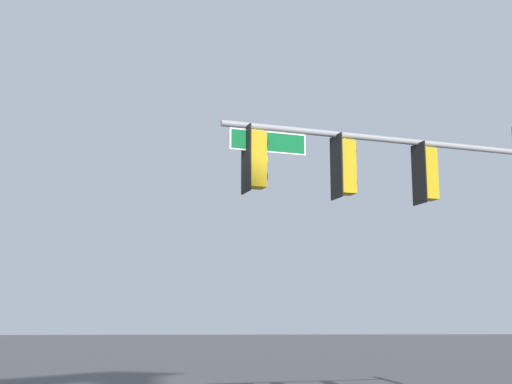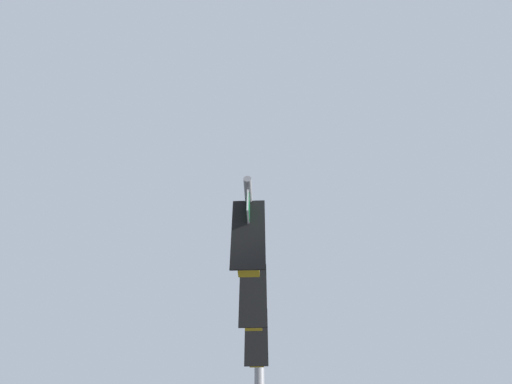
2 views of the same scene
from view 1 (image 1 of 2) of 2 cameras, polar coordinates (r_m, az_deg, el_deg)
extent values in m
cylinder|color=gray|center=(15.06, 10.04, 4.20)|extent=(6.88, 1.43, 0.13)
cube|color=black|center=(15.34, 12.91, 1.46)|extent=(0.13, 0.52, 1.30)
cube|color=#B79314|center=(15.44, 13.50, 1.40)|extent=(0.41, 0.38, 1.10)
cylinder|color=#B79314|center=(15.58, 13.41, 3.60)|extent=(0.04, 0.04, 0.12)
cylinder|color=#340503|center=(15.62, 14.07, 2.53)|extent=(0.07, 0.22, 0.22)
cylinder|color=yellow|center=(15.55, 14.12, 1.35)|extent=(0.07, 0.22, 0.22)
cylinder|color=black|center=(15.49, 14.18, 0.15)|extent=(0.07, 0.22, 0.22)
cube|color=black|center=(14.41, 6.45, 2.03)|extent=(0.13, 0.52, 1.30)
cube|color=#B79314|center=(14.50, 7.13, 1.97)|extent=(0.41, 0.38, 1.10)
cylinder|color=#B79314|center=(14.64, 7.07, 4.30)|extent=(0.04, 0.04, 0.12)
cylinder|color=#340503|center=(14.66, 7.80, 3.17)|extent=(0.07, 0.22, 0.22)
cylinder|color=yellow|center=(14.59, 7.83, 1.91)|extent=(0.07, 0.22, 0.22)
cylinder|color=black|center=(14.52, 7.86, 0.64)|extent=(0.07, 0.22, 0.22)
cube|color=black|center=(13.69, -0.79, 2.65)|extent=(0.13, 0.52, 1.30)
cube|color=#B79314|center=(13.75, -0.04, 2.59)|extent=(0.41, 0.38, 1.10)
cylinder|color=#B79314|center=(13.91, -0.04, 5.03)|extent=(0.04, 0.04, 0.12)
cylinder|color=#340503|center=(13.90, 0.74, 3.85)|extent=(0.07, 0.22, 0.22)
cylinder|color=yellow|center=(13.82, 0.74, 2.52)|extent=(0.07, 0.22, 0.22)
cylinder|color=black|center=(13.75, 0.74, 1.18)|extent=(0.07, 0.22, 0.22)
cube|color=#0F602D|center=(13.94, 0.98, 4.04)|extent=(1.50, 0.33, 0.37)
cube|color=white|center=(13.94, 0.98, 4.04)|extent=(1.56, 0.32, 0.43)
camera|label=2|loc=(12.35, -23.00, -12.25)|focal=28.00mm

